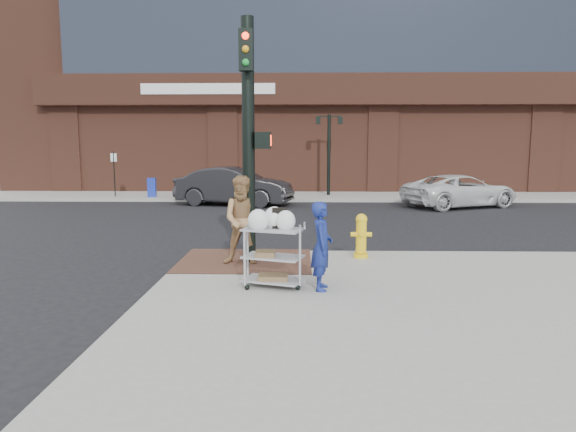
{
  "coord_description": "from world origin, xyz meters",
  "views": [
    {
      "loc": [
        0.57,
        -9.84,
        2.58
      ],
      "look_at": [
        0.34,
        -0.06,
        1.25
      ],
      "focal_mm": 32.0,
      "sensor_mm": 36.0,
      "label": 1
    }
  ],
  "objects_px": {
    "sedan_dark": "(234,186)",
    "minivan_white": "(460,191)",
    "lamp_post": "(329,146)",
    "fire_hydrant": "(361,235)",
    "woman_blue": "(322,246)",
    "pedestrian_tan": "(244,220)",
    "utility_cart": "(273,251)",
    "traffic_signal_pole": "(249,134)"
  },
  "relations": [
    {
      "from": "sedan_dark",
      "to": "fire_hydrant",
      "type": "xyz_separation_m",
      "value": [
        4.25,
        -11.39,
        -0.19
      ]
    },
    {
      "from": "sedan_dark",
      "to": "minivan_white",
      "type": "bearing_deg",
      "value": -80.25
    },
    {
      "from": "fire_hydrant",
      "to": "utility_cart",
      "type": "bearing_deg",
      "value": -126.79
    },
    {
      "from": "pedestrian_tan",
      "to": "woman_blue",
      "type": "bearing_deg",
      "value": -52.21
    },
    {
      "from": "pedestrian_tan",
      "to": "sedan_dark",
      "type": "height_order",
      "value": "pedestrian_tan"
    },
    {
      "from": "pedestrian_tan",
      "to": "utility_cart",
      "type": "height_order",
      "value": "pedestrian_tan"
    },
    {
      "from": "sedan_dark",
      "to": "utility_cart",
      "type": "relative_size",
      "value": 3.67
    },
    {
      "from": "woman_blue",
      "to": "utility_cart",
      "type": "distance_m",
      "value": 0.86
    },
    {
      "from": "sedan_dark",
      "to": "pedestrian_tan",
      "type": "bearing_deg",
      "value": -159.1
    },
    {
      "from": "lamp_post",
      "to": "woman_blue",
      "type": "distance_m",
      "value": 17.41
    },
    {
      "from": "utility_cart",
      "to": "lamp_post",
      "type": "bearing_deg",
      "value": 83.68
    },
    {
      "from": "pedestrian_tan",
      "to": "utility_cart",
      "type": "xyz_separation_m",
      "value": [
        0.69,
        -1.75,
        -0.29
      ]
    },
    {
      "from": "fire_hydrant",
      "to": "sedan_dark",
      "type": "bearing_deg",
      "value": 110.47
    },
    {
      "from": "sedan_dark",
      "to": "fire_hydrant",
      "type": "height_order",
      "value": "sedan_dark"
    },
    {
      "from": "woman_blue",
      "to": "pedestrian_tan",
      "type": "distance_m",
      "value": 2.44
    },
    {
      "from": "lamp_post",
      "to": "fire_hydrant",
      "type": "distance_m",
      "value": 14.85
    },
    {
      "from": "woman_blue",
      "to": "pedestrian_tan",
      "type": "height_order",
      "value": "pedestrian_tan"
    },
    {
      "from": "lamp_post",
      "to": "woman_blue",
      "type": "xyz_separation_m",
      "value": [
        -1.06,
        -17.29,
        -1.71
      ]
    },
    {
      "from": "utility_cart",
      "to": "fire_hydrant",
      "type": "distance_m",
      "value": 3.02
    },
    {
      "from": "fire_hydrant",
      "to": "lamp_post",
      "type": "bearing_deg",
      "value": 89.65
    },
    {
      "from": "woman_blue",
      "to": "fire_hydrant",
      "type": "height_order",
      "value": "woman_blue"
    },
    {
      "from": "utility_cart",
      "to": "woman_blue",
      "type": "bearing_deg",
      "value": -10.27
    },
    {
      "from": "lamp_post",
      "to": "utility_cart",
      "type": "distance_m",
      "value": 17.34
    },
    {
      "from": "lamp_post",
      "to": "pedestrian_tan",
      "type": "height_order",
      "value": "lamp_post"
    },
    {
      "from": "fire_hydrant",
      "to": "pedestrian_tan",
      "type": "bearing_deg",
      "value": -164.92
    },
    {
      "from": "pedestrian_tan",
      "to": "fire_hydrant",
      "type": "bearing_deg",
      "value": 14.12
    },
    {
      "from": "lamp_post",
      "to": "minivan_white",
      "type": "height_order",
      "value": "lamp_post"
    },
    {
      "from": "utility_cart",
      "to": "pedestrian_tan",
      "type": "bearing_deg",
      "value": 111.54
    },
    {
      "from": "woman_blue",
      "to": "utility_cart",
      "type": "xyz_separation_m",
      "value": [
        -0.83,
        0.15,
        -0.13
      ]
    },
    {
      "from": "woman_blue",
      "to": "utility_cart",
      "type": "bearing_deg",
      "value": 84.05
    },
    {
      "from": "woman_blue",
      "to": "sedan_dark",
      "type": "height_order",
      "value": "sedan_dark"
    },
    {
      "from": "woman_blue",
      "to": "minivan_white",
      "type": "distance_m",
      "value": 14.95
    },
    {
      "from": "sedan_dark",
      "to": "minivan_white",
      "type": "distance_m",
      "value": 9.77
    },
    {
      "from": "traffic_signal_pole",
      "to": "sedan_dark",
      "type": "xyz_separation_m",
      "value": [
        -1.86,
        11.9,
        -1.99
      ]
    },
    {
      "from": "sedan_dark",
      "to": "traffic_signal_pole",
      "type": "bearing_deg",
      "value": -158.46
    },
    {
      "from": "pedestrian_tan",
      "to": "minivan_white",
      "type": "distance_m",
      "value": 14.08
    },
    {
      "from": "woman_blue",
      "to": "sedan_dark",
      "type": "bearing_deg",
      "value": 17.52
    },
    {
      "from": "traffic_signal_pole",
      "to": "woman_blue",
      "type": "relative_size",
      "value": 3.31
    },
    {
      "from": "woman_blue",
      "to": "fire_hydrant",
      "type": "distance_m",
      "value": 2.76
    },
    {
      "from": "traffic_signal_pole",
      "to": "utility_cart",
      "type": "xyz_separation_m",
      "value": [
        0.58,
        -1.91,
        -2.05
      ]
    },
    {
      "from": "traffic_signal_pole",
      "to": "fire_hydrant",
      "type": "bearing_deg",
      "value": 11.94
    },
    {
      "from": "sedan_dark",
      "to": "fire_hydrant",
      "type": "distance_m",
      "value": 12.16
    }
  ]
}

